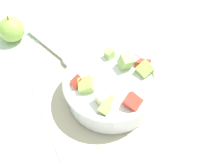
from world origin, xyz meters
TOP-DOWN VIEW (x-y plane):
  - ground_plane at (0.00, 0.00)m, footprint 2.40×2.40m
  - placemat at (0.00, 0.00)m, footprint 0.47×0.34m
  - salad_bowl at (0.02, 0.00)m, footprint 0.23×0.23m
  - serving_spoon at (-0.17, -0.07)m, footprint 0.20×0.10m
  - whole_apple at (-0.29, -0.17)m, footprint 0.07×0.07m

SIDE VIEW (x-z plane):
  - ground_plane at x=0.00m, z-range 0.00..0.00m
  - placemat at x=0.00m, z-range 0.00..0.01m
  - serving_spoon at x=-0.17m, z-range 0.00..0.02m
  - whole_apple at x=-0.29m, z-range -0.01..0.08m
  - salad_bowl at x=0.02m, z-range -0.01..0.10m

